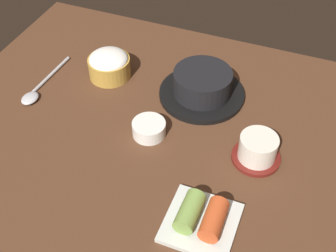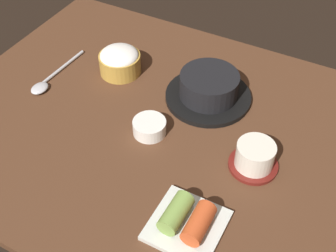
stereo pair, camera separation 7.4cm
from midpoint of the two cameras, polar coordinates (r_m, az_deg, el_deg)
The scene contains 7 objects.
dining_table at distance 96.31cm, azimuth 1.70°, elevation -0.63°, with size 100.00×76.00×2.00cm, color #4C2D1C.
stone_pot at distance 101.19cm, azimuth 7.40°, elevation 4.80°, with size 19.85×19.85×6.73cm.
rice_bowl at distance 108.32cm, azimuth -4.31°, elevation 8.38°, with size 10.17×10.17×6.70cm.
tea_cup_with_saucer at distance 88.40cm, azimuth 13.54°, elevation -4.00°, with size 9.94×9.94×5.88cm.
banchan_cup_center at distance 93.22cm, azimuth -0.15°, elevation -0.18°, with size 7.16×7.16×3.16cm.
kimchi_plate at distance 78.74cm, azimuth 5.24°, elevation -12.30°, with size 12.61×12.61×4.68cm.
spoon at distance 109.13cm, azimuth -13.53°, elevation 5.57°, with size 3.60×19.48×1.35cm.
Camera 2 is at (32.36, -59.16, 69.91)cm, focal length 47.08 mm.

